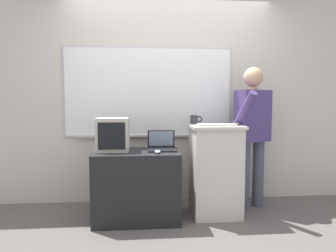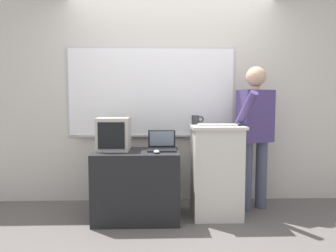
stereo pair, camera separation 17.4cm
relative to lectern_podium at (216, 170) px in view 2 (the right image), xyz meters
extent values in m
plane|color=#5B5654|center=(-0.46, -0.53, -0.50)|extent=(30.00, 30.00, 0.00)
cube|color=beige|center=(-0.46, 0.60, 0.82)|extent=(6.40, 0.12, 2.64)
cube|color=#B7B7BC|center=(-0.71, 0.53, 0.87)|extent=(2.08, 0.02, 1.11)
cube|color=white|center=(-0.71, 0.53, 0.87)|extent=(2.03, 0.02, 1.06)
cube|color=#B7B7BC|center=(-0.71, 0.51, 0.33)|extent=(1.82, 0.04, 0.02)
cube|color=beige|center=(0.00, 0.00, -0.02)|extent=(0.51, 0.48, 0.96)
cube|color=beige|center=(0.00, 0.00, 0.48)|extent=(0.56, 0.52, 0.03)
cube|color=black|center=(-0.86, -0.06, -0.13)|extent=(0.89, 0.57, 0.73)
cylinder|color=#474C60|center=(0.38, 0.15, -0.10)|extent=(0.13, 0.13, 0.79)
cylinder|color=#474C60|center=(0.58, 0.22, -0.10)|extent=(0.13, 0.13, 0.79)
cube|color=#473870|center=(0.48, 0.19, 0.59)|extent=(0.43, 0.34, 0.59)
cylinder|color=tan|center=(0.48, 0.19, 0.90)|extent=(0.09, 0.09, 0.04)
sphere|color=tan|center=(0.48, 0.19, 1.03)|extent=(0.22, 0.22, 0.22)
cylinder|color=#473870|center=(0.28, -0.06, 0.62)|extent=(0.22, 0.42, 0.50)
cylinder|color=#473870|center=(0.68, 0.26, 0.56)|extent=(0.08, 0.08, 0.56)
cube|color=black|center=(-0.59, -0.05, 0.24)|extent=(0.30, 0.25, 0.02)
cube|color=black|center=(-0.59, 0.10, 0.34)|extent=(0.30, 0.05, 0.19)
cube|color=#8C9EB2|center=(-0.59, 0.09, 0.34)|extent=(0.27, 0.04, 0.17)
cube|color=silver|center=(0.00, -0.06, 0.50)|extent=(0.41, 0.13, 0.02)
ellipsoid|color=#BCBCC1|center=(-0.65, -0.22, 0.25)|extent=(0.06, 0.10, 0.03)
ellipsoid|color=black|center=(0.23, -0.05, 0.51)|extent=(0.06, 0.10, 0.03)
cube|color=#BCB7A8|center=(-1.11, 0.02, 0.41)|extent=(0.33, 0.37, 0.35)
cube|color=black|center=(-1.11, -0.17, 0.41)|extent=(0.27, 0.01, 0.27)
cylinder|color=#333338|center=(-0.21, 0.19, 0.55)|extent=(0.08, 0.08, 0.10)
torus|color=#333338|center=(-0.15, 0.19, 0.55)|extent=(0.08, 0.02, 0.08)
camera|label=1|loc=(-0.79, -3.19, 0.74)|focal=32.00mm
camera|label=2|loc=(-0.62, -3.20, 0.74)|focal=32.00mm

